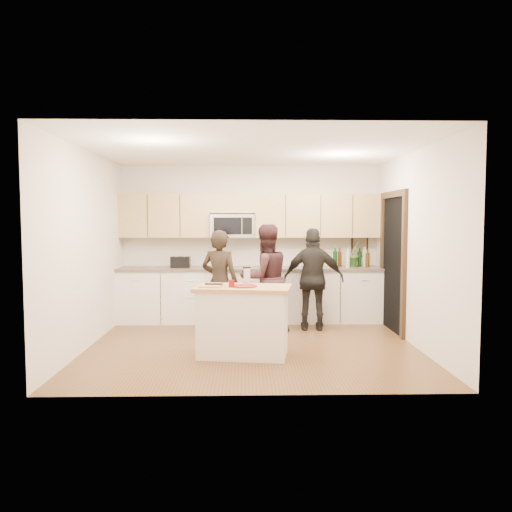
{
  "coord_description": "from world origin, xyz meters",
  "views": [
    {
      "loc": [
        -0.1,
        -6.85,
        1.73
      ],
      "look_at": [
        0.06,
        0.35,
        1.23
      ],
      "focal_mm": 35.0,
      "sensor_mm": 36.0,
      "label": 1
    }
  ],
  "objects_px": {
    "woman_center": "(265,279)",
    "woman_right": "(314,279)",
    "woman_left": "(220,282)",
    "toaster": "(180,262)",
    "island": "(243,321)"
  },
  "relations": [
    {
      "from": "woman_left",
      "to": "toaster",
      "type": "bearing_deg",
      "value": -33.82
    },
    {
      "from": "toaster",
      "to": "woman_left",
      "type": "bearing_deg",
      "value": -53.44
    },
    {
      "from": "toaster",
      "to": "island",
      "type": "bearing_deg",
      "value": -63.72
    },
    {
      "from": "toaster",
      "to": "woman_left",
      "type": "relative_size",
      "value": 0.2
    },
    {
      "from": "woman_left",
      "to": "woman_right",
      "type": "bearing_deg",
      "value": -149.66
    },
    {
      "from": "woman_left",
      "to": "woman_center",
      "type": "bearing_deg",
      "value": -149.47
    },
    {
      "from": "woman_left",
      "to": "woman_center",
      "type": "height_order",
      "value": "woman_center"
    },
    {
      "from": "island",
      "to": "woman_left",
      "type": "height_order",
      "value": "woman_left"
    },
    {
      "from": "toaster",
      "to": "woman_right",
      "type": "height_order",
      "value": "woman_right"
    },
    {
      "from": "island",
      "to": "woman_left",
      "type": "distance_m",
      "value": 1.32
    },
    {
      "from": "toaster",
      "to": "woman_center",
      "type": "height_order",
      "value": "woman_center"
    },
    {
      "from": "woman_center",
      "to": "woman_right",
      "type": "relative_size",
      "value": 1.04
    },
    {
      "from": "island",
      "to": "woman_right",
      "type": "bearing_deg",
      "value": 61.94
    },
    {
      "from": "toaster",
      "to": "woman_left",
      "type": "xyz_separation_m",
      "value": [
        0.72,
        -0.97,
        -0.23
      ]
    },
    {
      "from": "woman_left",
      "to": "woman_right",
      "type": "xyz_separation_m",
      "value": [
        1.47,
        0.28,
        0.01
      ]
    }
  ]
}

